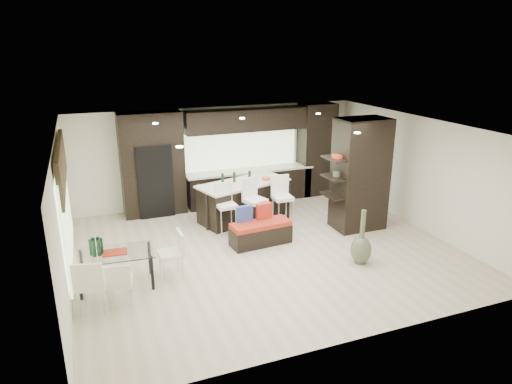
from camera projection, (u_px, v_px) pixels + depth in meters
name	position (u px, v px, depth m)	size (l,w,h in m)	color
ground	(266.00, 249.00, 10.09)	(8.00, 8.00, 0.00)	beige
back_wall	(219.00, 155.00, 12.78)	(8.00, 0.02, 2.70)	white
left_wall	(63.00, 216.00, 8.31)	(0.02, 7.00, 2.70)	white
right_wall	(419.00, 173.00, 11.04)	(0.02, 7.00, 2.70)	white
ceiling	(267.00, 128.00, 9.25)	(8.00, 7.00, 0.02)	white
window_left	(66.00, 212.00, 8.50)	(0.04, 3.20, 1.90)	#B2D199
window_back	(239.00, 147.00, 12.88)	(3.40, 0.04, 1.20)	#B2D199
stone_accent	(61.00, 165.00, 8.23)	(0.08, 3.00, 0.80)	brown
ceiling_spots	(262.00, 127.00, 9.48)	(4.00, 3.00, 0.02)	white
back_cabinetry	(240.00, 156.00, 12.65)	(6.80, 0.68, 2.70)	black
refrigerator	(154.00, 179.00, 11.91)	(0.90, 0.68, 1.90)	black
partition_column	(360.00, 174.00, 10.91)	(1.20, 0.80, 2.70)	black
kitchen_island	(244.00, 200.00, 11.72)	(2.35, 1.01, 0.98)	black
stool_left	(226.00, 215.00, 10.74)	(0.44, 0.44, 0.99)	white
stool_mid	(255.00, 210.00, 10.97)	(0.46, 0.46, 1.04)	white
stool_right	(282.00, 207.00, 11.22)	(0.45, 0.45, 1.02)	white
bench	(261.00, 233.00, 10.28)	(1.37, 0.53, 0.53)	black
floor_vase	(362.00, 237.00, 9.29)	(0.43, 0.43, 1.17)	#48573E
dining_table	(117.00, 270.00, 8.47)	(1.41, 0.79, 0.68)	white
chair_near	(120.00, 285.00, 7.84)	(0.42, 0.42, 0.77)	white
chair_far	(93.00, 287.00, 7.64)	(0.50, 0.50, 0.92)	white
chair_end	(171.00, 257.00, 8.79)	(0.46, 0.46, 0.84)	white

